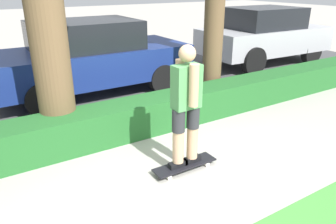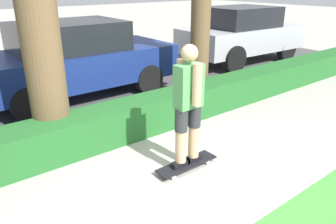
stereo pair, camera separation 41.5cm
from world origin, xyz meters
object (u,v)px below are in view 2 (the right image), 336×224
(skateboard, at_px, (187,164))
(parked_car_rear, at_px, (242,34))
(parked_car_middle, at_px, (75,59))
(skater_person, at_px, (188,104))

(skateboard, xyz_separation_m, parked_car_rear, (5.39, 3.71, 0.78))
(skateboard, relative_size, parked_car_rear, 0.22)
(parked_car_middle, xyz_separation_m, parked_car_rear, (5.27, -0.04, 0.04))
(skateboard, bearing_deg, parked_car_rear, 34.54)
(skater_person, bearing_deg, skateboard, 180.00)
(skateboard, height_order, parked_car_middle, parked_car_middle)
(skater_person, distance_m, parked_car_middle, 3.75)
(skateboard, distance_m, parked_car_middle, 3.82)
(skateboard, distance_m, skater_person, 0.85)
(skateboard, relative_size, parked_car_middle, 0.21)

